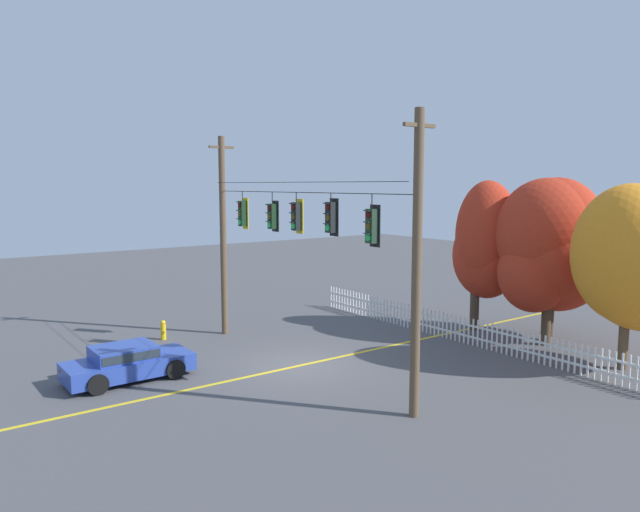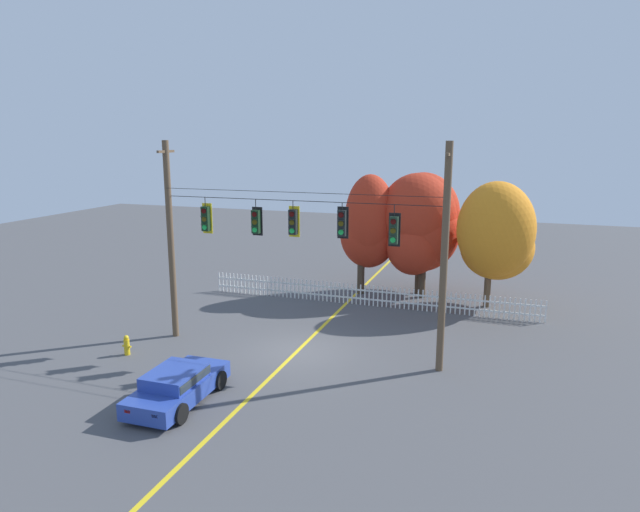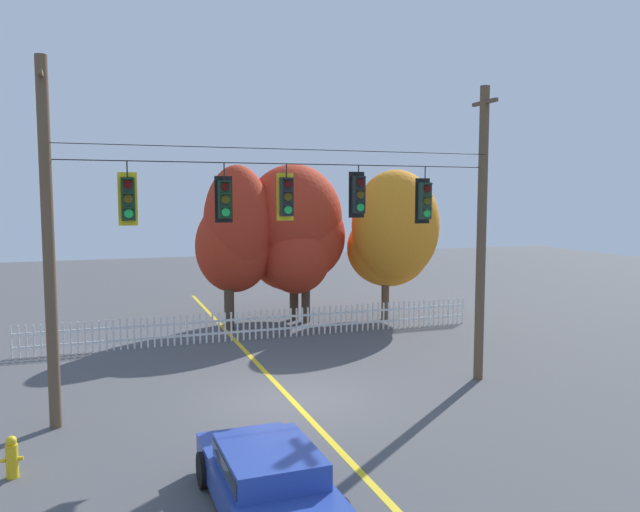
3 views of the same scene
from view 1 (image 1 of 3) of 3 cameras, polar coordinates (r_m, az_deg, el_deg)
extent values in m
plane|color=#4C4C4F|center=(21.04, -2.05, -10.52)|extent=(80.00, 80.00, 0.00)
cube|color=gold|center=(21.04, -2.05, -10.51)|extent=(0.16, 36.00, 0.01)
cylinder|color=brown|center=(25.01, -9.31, 1.84)|extent=(0.26, 0.26, 8.27)
cylinder|color=brown|center=(15.89, 9.29, -1.02)|extent=(0.26, 0.26, 8.27)
cube|color=brown|center=(24.96, -9.48, 10.30)|extent=(0.10, 1.10, 0.10)
cube|color=brown|center=(15.82, 9.55, 12.32)|extent=(0.10, 1.10, 0.10)
cylinder|color=black|center=(20.08, -2.12, 6.14)|extent=(11.00, 0.02, 0.02)
cylinder|color=black|center=(19.93, -2.73, 7.11)|extent=(11.00, 0.02, 0.02)
cylinder|color=black|center=(23.41, -7.49, 5.74)|extent=(0.03, 0.03, 0.37)
cube|color=yellow|center=(23.49, -7.19, 4.09)|extent=(0.43, 0.02, 1.23)
cube|color=black|center=(23.43, -7.47, 4.08)|extent=(0.30, 0.24, 0.99)
cylinder|color=#410706|center=(23.35, -7.77, 4.87)|extent=(0.20, 0.03, 0.20)
cube|color=black|center=(23.33, -7.87, 5.15)|extent=(0.22, 0.12, 0.06)
cylinder|color=#463B09|center=(23.36, -7.76, 4.06)|extent=(0.20, 0.03, 0.20)
cube|color=black|center=(23.34, -7.86, 4.34)|extent=(0.22, 0.12, 0.06)
cylinder|color=green|center=(23.38, -7.74, 3.26)|extent=(0.20, 0.03, 0.20)
cube|color=black|center=(23.35, -7.85, 3.53)|extent=(0.22, 0.12, 0.06)
cylinder|color=black|center=(21.48, -4.63, 5.61)|extent=(0.03, 0.03, 0.42)
cube|color=black|center=(21.57, -4.31, 3.85)|extent=(0.43, 0.02, 1.13)
cube|color=black|center=(21.51, -4.61, 3.83)|extent=(0.30, 0.24, 0.91)
cylinder|color=#410706|center=(21.42, -4.92, 4.63)|extent=(0.20, 0.03, 0.20)
cube|color=black|center=(21.39, -5.03, 4.93)|extent=(0.22, 0.12, 0.06)
cylinder|color=#463B09|center=(21.44, -4.92, 3.82)|extent=(0.20, 0.03, 0.20)
cube|color=black|center=(21.41, -5.02, 4.12)|extent=(0.22, 0.12, 0.06)
cylinder|color=green|center=(21.45, -4.91, 3.01)|extent=(0.20, 0.03, 0.20)
cube|color=black|center=(21.42, -5.01, 3.31)|extent=(0.22, 0.12, 0.06)
cylinder|color=black|center=(20.17, -2.30, 5.67)|extent=(0.03, 0.03, 0.34)
cube|color=yellow|center=(20.27, -1.99, 3.84)|extent=(0.43, 0.02, 1.19)
cube|color=black|center=(20.20, -2.29, 3.83)|extent=(0.30, 0.24, 0.96)
cylinder|color=#410706|center=(20.11, -2.62, 4.73)|extent=(0.20, 0.03, 0.20)
cube|color=black|center=(20.08, -2.73, 5.05)|extent=(0.22, 0.12, 0.06)
cylinder|color=#463B09|center=(20.12, -2.61, 3.82)|extent=(0.20, 0.03, 0.20)
cube|color=black|center=(20.09, -2.72, 4.14)|extent=(0.22, 0.12, 0.06)
cylinder|color=green|center=(20.14, -2.61, 2.91)|extent=(0.20, 0.03, 0.20)
cube|color=black|center=(20.11, -2.71, 3.23)|extent=(0.22, 0.12, 0.06)
cylinder|color=black|center=(18.59, 1.06, 5.66)|extent=(0.03, 0.03, 0.28)
cube|color=black|center=(18.69, 1.37, 3.75)|extent=(0.43, 0.02, 1.20)
cube|color=black|center=(18.61, 1.05, 3.74)|extent=(0.30, 0.24, 0.96)
cylinder|color=#410706|center=(18.52, 0.72, 4.72)|extent=(0.20, 0.03, 0.20)
cube|color=black|center=(18.48, 0.61, 5.07)|extent=(0.22, 0.12, 0.06)
cylinder|color=#463B09|center=(18.53, 0.72, 3.73)|extent=(0.20, 0.03, 0.20)
cube|color=black|center=(18.50, 0.61, 4.08)|extent=(0.22, 0.12, 0.06)
cylinder|color=green|center=(18.55, 0.72, 2.74)|extent=(0.20, 0.03, 0.20)
cube|color=black|center=(18.52, 0.61, 3.08)|extent=(0.22, 0.12, 0.06)
cylinder|color=black|center=(17.08, 5.02, 5.27)|extent=(0.03, 0.03, 0.43)
cube|color=black|center=(17.20, 5.33, 2.91)|extent=(0.43, 0.02, 1.23)
cube|color=#1E3323|center=(17.12, 5.00, 2.89)|extent=(0.30, 0.24, 0.99)
cylinder|color=#410706|center=(17.01, 4.67, 3.98)|extent=(0.20, 0.03, 0.20)
cube|color=#1E3323|center=(16.97, 4.56, 4.36)|extent=(0.22, 0.12, 0.06)
cylinder|color=#463B09|center=(17.03, 4.66, 2.87)|extent=(0.20, 0.03, 0.20)
cube|color=#1E3323|center=(16.99, 4.55, 3.25)|extent=(0.22, 0.12, 0.06)
cylinder|color=green|center=(17.05, 4.65, 1.77)|extent=(0.20, 0.03, 0.20)
cube|color=#1E3323|center=(17.01, 4.53, 2.14)|extent=(0.22, 0.12, 0.06)
cube|color=white|center=(30.68, 1.06, -3.93)|extent=(0.06, 0.04, 1.07)
cube|color=white|center=(30.51, 1.32, -3.99)|extent=(0.06, 0.04, 1.07)
cube|color=white|center=(30.33, 1.58, -4.06)|extent=(0.06, 0.04, 1.07)
cube|color=white|center=(30.16, 1.84, -4.12)|extent=(0.06, 0.04, 1.07)
cube|color=white|center=(29.98, 2.11, -4.19)|extent=(0.06, 0.04, 1.07)
cube|color=white|center=(29.81, 2.37, -4.26)|extent=(0.06, 0.04, 1.07)
cube|color=white|center=(29.64, 2.65, -4.32)|extent=(0.06, 0.04, 1.07)
cube|color=white|center=(29.46, 2.92, -4.39)|extent=(0.06, 0.04, 1.07)
cube|color=white|center=(29.29, 3.20, -4.46)|extent=(0.06, 0.04, 1.07)
cube|color=white|center=(29.12, 3.48, -4.53)|extent=(0.06, 0.04, 1.07)
cube|color=white|center=(28.95, 3.77, -4.60)|extent=(0.06, 0.04, 1.07)
cube|color=white|center=(28.79, 4.06, -4.67)|extent=(0.06, 0.04, 1.07)
cube|color=white|center=(28.62, 4.35, -4.74)|extent=(0.06, 0.04, 1.07)
cube|color=white|center=(28.45, 4.64, -4.81)|extent=(0.06, 0.04, 1.07)
cube|color=white|center=(28.28, 4.94, -4.89)|extent=(0.06, 0.04, 1.07)
cube|color=white|center=(28.12, 5.24, -4.96)|extent=(0.06, 0.04, 1.07)
cube|color=white|center=(27.95, 5.55, -5.03)|extent=(0.06, 0.04, 1.07)
cube|color=white|center=(27.79, 5.86, -5.11)|extent=(0.06, 0.04, 1.07)
cube|color=white|center=(27.63, 6.17, -5.18)|extent=(0.06, 0.04, 1.07)
cube|color=white|center=(27.46, 6.49, -5.26)|extent=(0.06, 0.04, 1.07)
cube|color=white|center=(27.30, 6.81, -5.34)|extent=(0.06, 0.04, 1.07)
cube|color=white|center=(27.14, 7.14, -5.42)|extent=(0.06, 0.04, 1.07)
cube|color=white|center=(26.98, 7.47, -5.49)|extent=(0.06, 0.04, 1.07)
cube|color=white|center=(26.83, 7.80, -5.57)|extent=(0.06, 0.04, 1.07)
cube|color=white|center=(26.67, 8.14, -5.65)|extent=(0.06, 0.04, 1.07)
cube|color=white|center=(26.51, 8.48, -5.74)|extent=(0.06, 0.04, 1.07)
cube|color=white|center=(26.36, 8.82, -5.82)|extent=(0.06, 0.04, 1.07)
cube|color=white|center=(26.20, 9.17, -5.90)|extent=(0.06, 0.04, 1.07)
cube|color=white|center=(26.05, 9.53, -5.98)|extent=(0.06, 0.04, 1.07)
cube|color=white|center=(25.90, 9.89, -6.07)|extent=(0.06, 0.04, 1.07)
cube|color=white|center=(25.74, 10.25, -6.15)|extent=(0.06, 0.04, 1.07)
cube|color=white|center=(25.59, 10.62, -6.24)|extent=(0.06, 0.04, 1.07)
cube|color=white|center=(25.44, 10.99, -6.32)|extent=(0.06, 0.04, 1.07)
cube|color=white|center=(25.30, 11.36, -6.41)|extent=(0.06, 0.04, 1.07)
cube|color=white|center=(25.15, 11.74, -6.50)|extent=(0.06, 0.04, 1.07)
cube|color=white|center=(25.00, 12.13, -6.59)|extent=(0.06, 0.04, 1.07)
cube|color=white|center=(24.86, 12.52, -6.67)|extent=(0.06, 0.04, 1.07)
cube|color=white|center=(24.72, 12.91, -6.76)|extent=(0.06, 0.04, 1.07)
cube|color=white|center=(24.57, 13.31, -6.85)|extent=(0.06, 0.04, 1.07)
cube|color=white|center=(24.43, 13.71, -6.95)|extent=(0.06, 0.04, 1.07)
cube|color=white|center=(24.29, 14.12, -7.04)|extent=(0.06, 0.04, 1.07)
cube|color=white|center=(24.16, 14.54, -7.13)|extent=(0.06, 0.04, 1.07)
cube|color=white|center=(24.02, 14.95, -7.22)|extent=(0.06, 0.04, 1.07)
cube|color=white|center=(23.88, 15.38, -7.32)|extent=(0.06, 0.04, 1.07)
cube|color=white|center=(23.75, 15.80, -7.41)|extent=(0.06, 0.04, 1.07)
cube|color=white|center=(23.62, 16.24, -7.51)|extent=(0.06, 0.04, 1.07)
cube|color=white|center=(23.48, 16.68, -7.60)|extent=(0.06, 0.04, 1.07)
cube|color=white|center=(23.35, 17.12, -7.70)|extent=(0.06, 0.04, 1.07)
cube|color=white|center=(23.23, 17.57, -7.80)|extent=(0.06, 0.04, 1.07)
cube|color=white|center=(23.10, 18.02, -7.90)|extent=(0.06, 0.04, 1.07)
cube|color=white|center=(22.97, 18.48, -7.99)|extent=(0.06, 0.04, 1.07)
cube|color=white|center=(22.85, 18.94, -8.09)|extent=(0.06, 0.04, 1.07)
cube|color=white|center=(22.73, 19.41, -8.19)|extent=(0.06, 0.04, 1.07)
cube|color=white|center=(22.61, 19.89, -8.29)|extent=(0.06, 0.04, 1.07)
cube|color=white|center=(22.49, 20.37, -8.39)|extent=(0.06, 0.04, 1.07)
cube|color=white|center=(22.37, 20.85, -8.49)|extent=(0.06, 0.04, 1.07)
cube|color=white|center=(22.25, 21.35, -8.60)|extent=(0.06, 0.04, 1.07)
cube|color=white|center=(22.14, 21.84, -8.70)|extent=(0.06, 0.04, 1.07)
cube|color=white|center=(22.03, 22.34, -8.80)|extent=(0.06, 0.04, 1.07)
cube|color=white|center=(21.92, 22.85, -8.90)|extent=(0.06, 0.04, 1.07)
cube|color=white|center=(21.81, 23.36, -9.01)|extent=(0.06, 0.04, 1.07)
cube|color=white|center=(21.70, 23.88, -9.11)|extent=(0.06, 0.04, 1.07)
cube|color=white|center=(21.59, 24.40, -9.21)|extent=(0.06, 0.04, 1.07)
cube|color=white|center=(21.49, 24.93, -9.32)|extent=(0.06, 0.04, 1.07)
cube|color=white|center=(21.39, 25.46, -9.42)|extent=(0.06, 0.04, 1.07)
cube|color=white|center=(21.29, 26.00, -9.52)|extent=(0.06, 0.04, 1.07)
cube|color=white|center=(21.19, 26.55, -9.63)|extent=(0.06, 0.04, 1.07)
cube|color=white|center=(21.09, 27.10, -9.73)|extent=(0.06, 0.04, 1.07)
cube|color=white|center=(21.00, 27.65, -9.84)|extent=(0.06, 0.04, 1.07)
cube|color=white|center=(20.91, 28.21, -9.94)|extent=(0.06, 0.04, 1.07)
cube|color=white|center=(24.72, 13.14, -7.28)|extent=(16.89, 0.03, 0.08)
cube|color=white|center=(24.61, 13.17, -6.27)|extent=(16.89, 0.03, 0.08)
cylinder|color=#473828|center=(26.67, 14.66, -4.55)|extent=(0.39, 0.39, 2.21)
ellipsoid|color=#B22D19|center=(26.38, 15.72, 0.04)|extent=(3.10, 2.51, 3.70)
ellipsoid|color=#B22D19|center=(26.11, 15.78, 1.89)|extent=(2.70, 2.58, 4.69)
cylinder|color=#473828|center=(25.74, 21.19, -5.35)|extent=(0.38, 0.38, 2.09)
ellipsoid|color=#B22D19|center=(25.66, 21.83, 0.16)|extent=(4.20, 3.85, 4.61)
ellipsoid|color=#B22D19|center=(25.79, 21.97, -0.10)|extent=(2.83, 2.34, 2.94)
ellipsoid|color=#B22D19|center=(25.25, 21.73, 2.12)|extent=(3.88, 3.32, 4.35)
cylinder|color=#473828|center=(25.04, 20.94, -5.82)|extent=(0.36, 0.36, 1.96)
ellipsoid|color=#B22D19|center=(24.73, 19.80, -1.55)|extent=(2.86, 2.43, 3.12)
ellipsoid|color=#B22D19|center=(24.87, 21.40, 0.15)|extent=(3.68, 3.07, 3.76)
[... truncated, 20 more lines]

